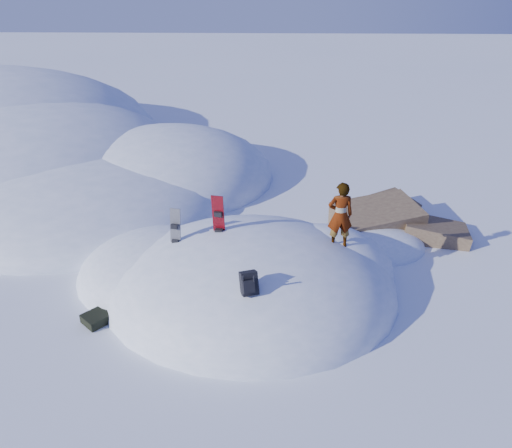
{
  "coord_description": "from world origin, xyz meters",
  "views": [
    {
      "loc": [
        0.46,
        -10.06,
        6.87
      ],
      "look_at": [
        0.1,
        0.3,
        1.68
      ],
      "focal_mm": 35.0,
      "sensor_mm": 36.0,
      "label": 1
    }
  ],
  "objects_px": {
    "snowboard_dark": "(175,235)",
    "person": "(340,215)",
    "snowboard_red": "(219,224)",
    "backpack": "(249,283)"
  },
  "relations": [
    {
      "from": "snowboard_red",
      "to": "backpack",
      "type": "xyz_separation_m",
      "value": [
        0.81,
        -2.18,
        -0.21
      ]
    },
    {
      "from": "backpack",
      "to": "person",
      "type": "distance_m",
      "value": 2.96
    },
    {
      "from": "snowboard_dark",
      "to": "backpack",
      "type": "bearing_deg",
      "value": -35.16
    },
    {
      "from": "snowboard_dark",
      "to": "snowboard_red",
      "type": "bearing_deg",
      "value": 26.12
    },
    {
      "from": "snowboard_dark",
      "to": "person",
      "type": "bearing_deg",
      "value": 14.42
    },
    {
      "from": "snowboard_red",
      "to": "person",
      "type": "relative_size",
      "value": 0.95
    },
    {
      "from": "snowboard_red",
      "to": "backpack",
      "type": "height_order",
      "value": "snowboard_red"
    },
    {
      "from": "snowboard_red",
      "to": "backpack",
      "type": "bearing_deg",
      "value": -58.17
    },
    {
      "from": "snowboard_dark",
      "to": "backpack",
      "type": "distance_m",
      "value": 2.64
    },
    {
      "from": "snowboard_red",
      "to": "snowboard_dark",
      "type": "relative_size",
      "value": 1.16
    }
  ]
}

